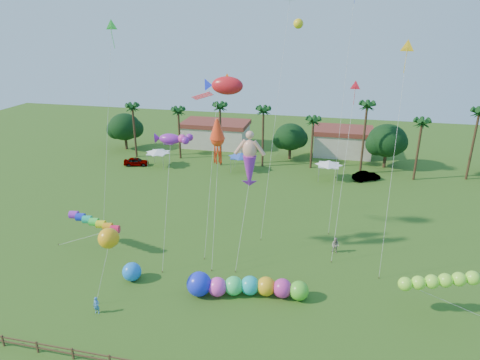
% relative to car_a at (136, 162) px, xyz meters
% --- Properties ---
extents(ground, '(160.00, 160.00, 0.00)m').
position_rel_car_a_xyz_m(ground, '(23.90, -35.52, -0.70)').
color(ground, '#285116').
rests_on(ground, ground).
extents(tree_line, '(69.46, 8.91, 11.00)m').
position_rel_car_a_xyz_m(tree_line, '(27.46, 8.47, 3.58)').
color(tree_line, '#3A2819').
rests_on(tree_line, ground).
extents(buildings_row, '(35.00, 7.00, 4.00)m').
position_rel_car_a_xyz_m(buildings_row, '(20.81, 14.48, 1.30)').
color(buildings_row, beige).
rests_on(buildings_row, ground).
extents(tent_row, '(31.00, 4.00, 0.60)m').
position_rel_car_a_xyz_m(tent_row, '(17.90, 0.81, 2.05)').
color(tent_row, white).
rests_on(tent_row, ground).
extents(car_a, '(4.37, 2.56, 1.40)m').
position_rel_car_a_xyz_m(car_a, '(0.00, 0.00, 0.00)').
color(car_a, '#4C4C54').
rests_on(car_a, ground).
extents(car_b, '(4.37, 3.40, 1.39)m').
position_rel_car_a_xyz_m(car_b, '(37.68, 1.48, -0.00)').
color(car_b, '#4C4C54').
rests_on(car_b, ground).
extents(spectator_a, '(0.57, 0.38, 1.56)m').
position_rel_car_a_xyz_m(spectator_a, '(13.86, -36.37, 0.08)').
color(spectator_a, '#3A7ACB').
rests_on(spectator_a, ground).
extents(spectator_b, '(1.04, 0.94, 1.75)m').
position_rel_car_a_xyz_m(spectator_b, '(33.46, -21.65, 0.18)').
color(spectator_b, gray).
rests_on(spectator_b, ground).
extents(caterpillar_inflatable, '(11.07, 3.56, 2.25)m').
position_rel_car_a_xyz_m(caterpillar_inflatable, '(25.44, -31.15, 0.25)').
color(caterpillar_inflatable, '#FF43C5').
rests_on(caterpillar_inflatable, ground).
extents(blue_ball, '(1.81, 1.81, 1.81)m').
position_rel_car_a_xyz_m(blue_ball, '(14.57, -31.15, 0.20)').
color(blue_ball, '#1B79F3').
rests_on(blue_ball, ground).
extents(rainbow_tube, '(9.08, 1.04, 3.47)m').
position_rel_car_a_xyz_m(rainbow_tube, '(9.37, -27.24, 2.34)').
color(rainbow_tube, '#EA1A48').
rests_on(rainbow_tube, ground).
extents(green_worm, '(9.86, 3.05, 3.55)m').
position_rel_car_a_xyz_m(green_worm, '(39.20, -30.43, 2.15)').
color(green_worm, '#98FE38').
rests_on(green_worm, ground).
extents(orange_ball_kite, '(2.40, 2.00, 7.07)m').
position_rel_car_a_xyz_m(orange_ball_kite, '(14.48, -34.26, 5.48)').
color(orange_ball_kite, '#F9A714').
rests_on(orange_ball_kite, ground).
extents(merman_kite, '(2.56, 4.99, 12.93)m').
position_rel_car_a_xyz_m(merman_kite, '(24.46, -23.72, 9.50)').
color(merman_kite, '#EBA285').
rests_on(merman_kite, ground).
extents(fish_kite, '(5.19, 7.24, 18.19)m').
position_rel_car_a_xyz_m(fish_kite, '(21.40, -20.45, 16.45)').
color(fish_kite, red).
rests_on(fish_kite, ground).
extents(squid_kite, '(1.80, 5.44, 14.50)m').
position_rel_car_a_xyz_m(squid_kite, '(21.13, -23.49, 11.60)').
color(squid_kite, '#FF3A14').
rests_on(squid_kite, ground).
extents(lobster_kite, '(4.23, 5.53, 13.36)m').
position_rel_car_a_xyz_m(lobster_kite, '(16.90, -25.39, 11.92)').
color(lobster_kite, purple).
rests_on(lobster_kite, ground).
extents(delta_kite_red, '(1.49, 4.62, 17.91)m').
position_rel_car_a_xyz_m(delta_kite_red, '(34.01, -19.36, 16.30)').
color(delta_kite_red, '#FB1B31').
rests_on(delta_kite_red, ground).
extents(delta_kite_yellow, '(1.36, 3.61, 21.91)m').
position_rel_car_a_xyz_m(delta_kite_yellow, '(37.94, -22.34, 20.24)').
color(delta_kite_yellow, yellow).
rests_on(delta_kite_yellow, ground).
extents(delta_kite_green, '(2.54, 3.95, 23.46)m').
position_rel_car_a_xyz_m(delta_kite_green, '(9.04, -20.31, 21.75)').
color(delta_kite_green, '#36E740').
rests_on(delta_kite_green, ground).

